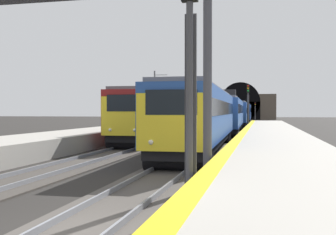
# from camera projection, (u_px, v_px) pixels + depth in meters

# --- Properties ---
(platform_right) EXTENTS (112.00, 4.37, 1.02)m
(platform_right) POSITION_uv_depth(u_px,v_px,m) (303.00, 224.00, 7.13)
(platform_right) COLOR #ADA89E
(platform_right) RESTS_ON ground_plane
(platform_right_edge_strip) EXTENTS (112.00, 0.50, 0.01)m
(platform_right_edge_strip) POSITION_uv_depth(u_px,v_px,m) (193.00, 190.00, 7.56)
(platform_right_edge_strip) COLOR yellow
(platform_right_edge_strip) RESTS_ON platform_right
(track_main_line) EXTENTS (160.00, 2.65, 0.21)m
(track_main_line) POSITION_uv_depth(u_px,v_px,m) (75.00, 234.00, 8.09)
(track_main_line) COLOR #4C4742
(track_main_line) RESTS_ON ground_plane
(train_main_approaching) EXTENTS (76.82, 3.28, 4.71)m
(train_main_approaching) POSITION_uv_depth(u_px,v_px,m) (234.00, 113.00, 53.28)
(train_main_approaching) COLOR #264C99
(train_main_approaching) RESTS_ON ground_plane
(train_adjacent_platform) EXTENTS (56.67, 3.05, 4.89)m
(train_adjacent_platform) POSITION_uv_depth(u_px,v_px,m) (195.00, 112.00, 52.56)
(train_adjacent_platform) COLOR maroon
(train_adjacent_platform) RESTS_ON ground_plane
(railway_signal_near) EXTENTS (0.39, 0.38, 6.05)m
(railway_signal_near) POSITION_uv_depth(u_px,v_px,m) (190.00, 62.00, 9.52)
(railway_signal_near) COLOR #38383D
(railway_signal_near) RESTS_ON ground_plane
(railway_signal_mid) EXTENTS (0.39, 0.38, 5.70)m
(railway_signal_mid) POSITION_uv_depth(u_px,v_px,m) (248.00, 103.00, 49.75)
(railway_signal_mid) COLOR #38383D
(railway_signal_mid) RESTS_ON ground_plane
(railway_signal_far) EXTENTS (0.39, 0.38, 4.56)m
(railway_signal_far) POSITION_uv_depth(u_px,v_px,m) (255.00, 110.00, 102.98)
(railway_signal_far) COLOR #38383D
(railway_signal_far) RESTS_ON ground_plane
(overhead_signal_gantry) EXTENTS (0.70, 8.80, 7.17)m
(overhead_signal_gantry) POSITION_uv_depth(u_px,v_px,m) (83.00, 24.00, 13.95)
(overhead_signal_gantry) COLOR #3F3F47
(overhead_signal_gantry) RESTS_ON ground_plane
(tunnel_portal) EXTENTS (2.96, 19.67, 11.01)m
(tunnel_portal) POSITION_uv_depth(u_px,v_px,m) (240.00, 107.00, 116.88)
(tunnel_portal) COLOR #51473D
(tunnel_portal) RESTS_ON ground_plane
(catenary_mast_near) EXTENTS (0.22, 1.99, 8.26)m
(catenary_mast_near) POSITION_uv_depth(u_px,v_px,m) (155.00, 99.00, 59.63)
(catenary_mast_near) COLOR #595B60
(catenary_mast_near) RESTS_ON ground_plane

